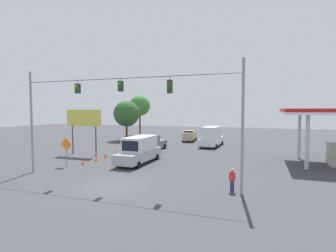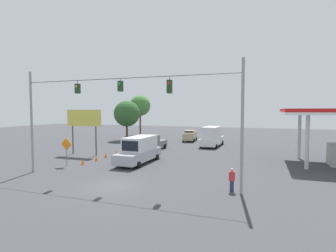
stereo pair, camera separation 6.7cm
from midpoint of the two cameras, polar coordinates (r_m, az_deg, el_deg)
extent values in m
plane|color=#3D3D42|center=(20.09, -12.10, -12.73)|extent=(140.00, 140.00, 0.00)
cylinder|color=#939399|center=(17.83, 15.96, -0.18)|extent=(0.20, 0.20, 8.97)
cylinder|color=#939399|center=(26.30, -27.49, 0.69)|extent=(0.20, 0.20, 8.97)
cylinder|color=black|center=(20.67, -10.24, 10.16)|extent=(18.13, 0.04, 0.04)
cube|color=#1E3D1E|center=(18.91, 0.43, 8.57)|extent=(0.32, 0.36, 0.95)
cylinder|color=black|center=(18.98, 0.43, 10.41)|extent=(0.03, 0.03, 0.27)
cylinder|color=red|center=(18.76, 0.23, 9.27)|extent=(0.20, 0.02, 0.20)
cube|color=#1E3D1E|center=(20.61, -10.23, 8.52)|extent=(0.32, 0.36, 0.80)
cylinder|color=black|center=(20.66, -10.24, 9.89)|extent=(0.03, 0.03, 0.19)
cylinder|color=green|center=(20.46, -10.50, 9.06)|extent=(0.20, 0.02, 0.20)
cube|color=#1E3D1E|center=(22.87, -19.00, 7.71)|extent=(0.32, 0.36, 0.79)
cylinder|color=black|center=(22.91, -19.03, 9.02)|extent=(0.03, 0.03, 0.27)
cylinder|color=orange|center=(22.74, -19.31, 8.18)|extent=(0.20, 0.02, 0.20)
cube|color=silver|center=(41.20, 9.59, -3.22)|extent=(2.69, 7.26, 1.00)
cube|color=silver|center=(40.72, 9.50, -1.37)|extent=(2.39, 4.67, 1.73)
cube|color=black|center=(42.96, 10.20, -1.13)|extent=(1.89, 0.11, 1.21)
cylinder|color=black|center=(43.28, 11.81, -3.59)|extent=(0.25, 0.65, 0.64)
cylinder|color=black|center=(43.78, 8.76, -3.48)|extent=(0.25, 0.65, 0.64)
cylinder|color=black|center=(38.76, 10.52, -4.40)|extent=(0.25, 0.65, 0.64)
cylinder|color=black|center=(39.32, 7.13, -4.25)|extent=(0.25, 0.65, 0.64)
cube|color=#A8AAB2|center=(27.99, -6.32, -6.35)|extent=(2.35, 7.04, 1.00)
cube|color=silver|center=(28.12, -6.01, -3.77)|extent=(2.14, 4.51, 1.46)
cube|color=black|center=(26.14, -8.23, -4.33)|extent=(1.82, 0.04, 1.02)
cylinder|color=black|center=(26.67, -10.76, -7.97)|extent=(0.23, 0.64, 0.64)
cylinder|color=black|center=(25.58, -6.35, -8.42)|extent=(0.23, 0.64, 0.64)
cylinder|color=black|center=(30.59, -6.28, -6.46)|extent=(0.23, 0.64, 0.64)
cylinder|color=black|center=(29.64, -2.32, -6.76)|extent=(0.23, 0.64, 0.64)
cube|color=tan|center=(47.17, 4.82, -2.17)|extent=(2.27, 4.54, 1.29)
cube|color=tan|center=(47.10, 4.83, -1.17)|extent=(1.89, 2.08, 0.36)
cube|color=black|center=(46.14, 4.62, -1.27)|extent=(1.49, 0.16, 0.25)
cylinder|color=black|center=(46.01, 3.37, -3.11)|extent=(0.28, 0.66, 0.64)
cylinder|color=black|center=(45.69, 5.67, -3.17)|extent=(0.28, 0.66, 0.64)
cylinder|color=black|center=(48.80, 4.02, -2.74)|extent=(0.28, 0.66, 0.64)
cylinder|color=black|center=(48.49, 6.19, -2.79)|extent=(0.28, 0.66, 0.64)
cube|color=slate|center=(37.07, -3.13, -4.00)|extent=(2.40, 5.18, 0.90)
cube|color=slate|center=(36.44, -3.58, -2.70)|extent=(1.97, 1.96, 0.90)
cube|color=black|center=(35.64, -4.28, -2.84)|extent=(1.58, 0.15, 0.63)
cylinder|color=black|center=(36.20, -5.73, -4.91)|extent=(0.27, 0.66, 0.64)
cylinder|color=black|center=(35.25, -2.94, -5.12)|extent=(0.27, 0.66, 0.64)
cylinder|color=black|center=(39.03, -3.29, -4.29)|extent=(0.27, 0.66, 0.64)
cylinder|color=black|center=(38.14, -0.65, -4.46)|extent=(0.27, 0.66, 0.64)
cone|color=orange|center=(28.35, -18.00, -7.44)|extent=(0.34, 0.34, 0.60)
cone|color=orange|center=(30.05, -15.29, -6.78)|extent=(0.34, 0.34, 0.60)
cone|color=orange|center=(31.72, -13.35, -6.21)|extent=(0.34, 0.34, 0.60)
cone|color=orange|center=(33.37, -11.11, -5.71)|extent=(0.34, 0.34, 0.60)
cylinder|color=silver|center=(33.63, 26.73, -1.84)|extent=(0.36, 0.36, 5.38)
cylinder|color=silver|center=(27.95, 28.11, -2.88)|extent=(0.36, 0.36, 5.38)
cylinder|color=#4C473D|center=(33.33, -15.35, -3.17)|extent=(0.16, 0.16, 3.60)
cylinder|color=#4C473D|center=(35.45, -19.95, -2.87)|extent=(0.16, 0.16, 3.60)
cube|color=#D8CC4C|center=(34.16, -17.81, 1.69)|extent=(4.98, 0.12, 2.04)
cylinder|color=slate|center=(28.17, -21.12, -6.33)|extent=(0.06, 0.06, 1.80)
cube|color=orange|center=(27.98, -21.18, -3.70)|extent=(1.27, 0.04, 1.27)
cylinder|color=#2D334C|center=(18.90, 13.81, -12.59)|extent=(0.28, 0.28, 0.77)
cube|color=red|center=(18.72, 13.85, -10.57)|extent=(0.40, 0.24, 0.61)
sphere|color=tan|center=(18.62, 13.86, -9.30)|extent=(0.24, 0.24, 0.24)
cylinder|color=#4C3823|center=(49.34, -8.89, -0.96)|extent=(0.39, 0.39, 3.62)
sphere|color=#2D5628|center=(49.20, -8.93, 2.68)|extent=(4.80, 4.80, 4.80)
cylinder|color=brown|center=(59.37, -6.03, 0.64)|extent=(0.39, 0.39, 5.35)
sphere|color=#427A38|center=(59.31, -6.05, 4.46)|extent=(4.65, 4.65, 4.65)
camera|label=1|loc=(0.03, -89.93, 0.00)|focal=28.00mm
camera|label=2|loc=(0.03, 90.07, 0.00)|focal=28.00mm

